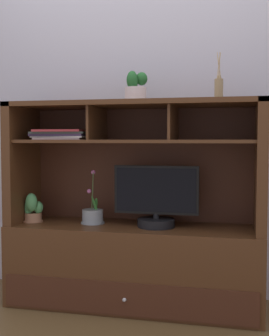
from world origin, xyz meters
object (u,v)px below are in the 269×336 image
tv_monitor (156,201)px  media_console (135,241)px  potted_succulent (136,89)px  magazine_stack_left (62,135)px  diffuser_bottle (219,89)px  potted_orchid (93,216)px  potted_fern (33,210)px

tv_monitor → media_console: bearing=169.4°
media_console → potted_succulent: (0.00, 0.02, 0.97)m
magazine_stack_left → potted_succulent: 0.55m
media_console → diffuser_bottle: 1.09m
diffuser_bottle → potted_succulent: size_ratio=1.46×
diffuser_bottle → potted_orchid: bearing=178.3°
diffuser_bottle → magazine_stack_left: bearing=-177.5°
tv_monitor → potted_fern: tv_monitor is taller
potted_orchid → potted_fern: size_ratio=1.79×
diffuser_bottle → potted_fern: bearing=-179.1°
potted_orchid → potted_succulent: size_ratio=1.80×
diffuser_bottle → media_console: bearing=177.3°
potted_fern → diffuser_bottle: 1.43m
potted_fern → magazine_stack_left: 0.55m
tv_monitor → potted_succulent: potted_succulent is taller
potted_orchid → magazine_stack_left: (-0.18, -0.07, 0.53)m
media_console → potted_orchid: (-0.28, -0.00, 0.15)m
tv_monitor → potted_succulent: size_ratio=2.75×
diffuser_bottle → potted_succulent: diffuser_bottle is taller
tv_monitor → diffuser_bottle: size_ratio=1.89×
potted_fern → media_console: bearing=3.5°
diffuser_bottle → potted_succulent: (-0.52, 0.05, 0.02)m
media_console → tv_monitor: media_console is taller
tv_monitor → magazine_stack_left: magazine_stack_left is taller
tv_monitor → potted_orchid: bearing=176.5°
potted_succulent → magazine_stack_left: bearing=-169.1°
media_console → potted_succulent: size_ratio=8.28×
potted_orchid → potted_succulent: 0.86m
potted_orchid → potted_succulent: (0.28, 0.02, 0.82)m
media_console → magazine_stack_left: bearing=-171.6°
media_console → tv_monitor: size_ratio=3.01×
media_console → diffuser_bottle: (0.52, -0.02, 0.95)m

